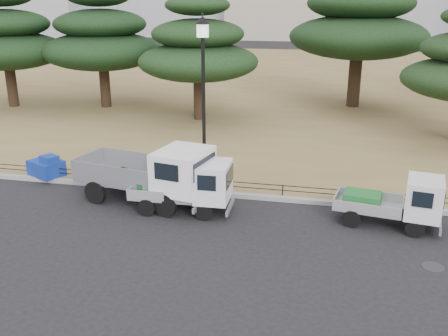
% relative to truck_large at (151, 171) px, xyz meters
% --- Properties ---
extents(ground, '(220.00, 220.00, 0.00)m').
position_rel_truck_large_xyz_m(ground, '(2.50, -1.47, -1.17)').
color(ground, black).
extents(lawn, '(120.00, 56.00, 0.15)m').
position_rel_truck_large_xyz_m(lawn, '(2.50, 29.13, -1.09)').
color(lawn, olive).
rests_on(lawn, ground).
extents(curb, '(120.00, 0.25, 0.16)m').
position_rel_truck_large_xyz_m(curb, '(2.50, 1.13, -1.09)').
color(curb, gray).
rests_on(curb, ground).
extents(truck_large, '(5.09, 2.78, 2.10)m').
position_rel_truck_large_xyz_m(truck_large, '(0.00, 0.00, 0.00)').
color(truck_large, black).
rests_on(truck_large, ground).
extents(truck_kei_front, '(3.39, 1.55, 1.77)m').
position_rel_truck_large_xyz_m(truck_kei_front, '(1.51, -0.45, -0.28)').
color(truck_kei_front, black).
rests_on(truck_kei_front, ground).
extents(truck_kei_rear, '(3.38, 1.84, 1.68)m').
position_rel_truck_large_xyz_m(truck_kei_rear, '(8.21, -0.17, -0.33)').
color(truck_kei_rear, black).
rests_on(truck_kei_rear, ground).
extents(street_lamp, '(0.55, 0.55, 6.19)m').
position_rel_truck_large_xyz_m(street_lamp, '(1.56, 1.43, 3.17)').
color(street_lamp, black).
rests_on(street_lamp, lawn).
extents(pipe_fence, '(38.00, 0.04, 0.40)m').
position_rel_truck_large_xyz_m(pipe_fence, '(2.50, 1.28, -0.73)').
color(pipe_fence, black).
rests_on(pipe_fence, lawn).
extents(tarp_pile, '(1.60, 1.43, 0.88)m').
position_rel_truck_large_xyz_m(tarp_pile, '(-4.97, 1.42, -0.67)').
color(tarp_pile, '#13329A').
rests_on(tarp_pile, lawn).
extents(manhole, '(0.60, 0.60, 0.01)m').
position_rel_truck_large_xyz_m(manhole, '(9.00, -2.67, -1.16)').
color(manhole, '#2D2D30').
rests_on(manhole, ground).
extents(pine_west_far, '(7.46, 7.46, 7.54)m').
position_rel_truck_large_xyz_m(pine_west_far, '(-14.62, 13.44, 3.33)').
color(pine_west_far, black).
rests_on(pine_west_far, lawn).
extents(pine_west_near, '(7.56, 7.56, 7.56)m').
position_rel_truck_large_xyz_m(pine_west_near, '(-8.54, 14.55, 3.34)').
color(pine_west_near, black).
rests_on(pine_west_near, lawn).
extents(pine_center_left, '(6.89, 6.89, 7.01)m').
position_rel_truck_large_xyz_m(pine_center_left, '(-1.61, 12.39, 3.03)').
color(pine_center_left, black).
rests_on(pine_center_left, lawn).
extents(pine_center_right, '(8.75, 8.75, 9.29)m').
position_rel_truck_large_xyz_m(pine_center_right, '(7.34, 18.23, 4.36)').
color(pine_center_right, black).
rests_on(pine_center_right, lawn).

